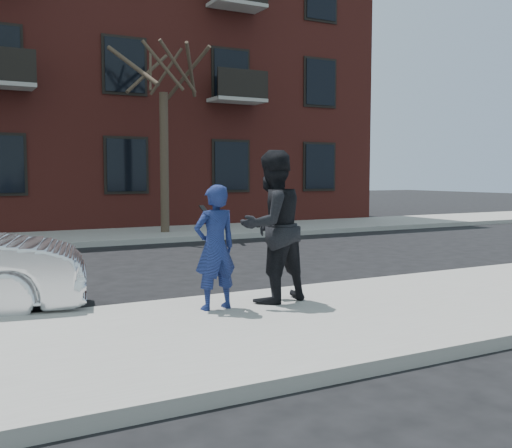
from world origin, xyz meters
TOP-DOWN VIEW (x-y plane):
  - ground at (0.00, 0.00)m, footprint 100.00×100.00m
  - near_sidewalk at (0.00, -0.25)m, footprint 50.00×3.50m
  - near_curb at (0.00, 1.55)m, footprint 50.00×0.10m
  - far_sidewalk at (0.00, 11.25)m, footprint 50.00×3.50m
  - far_curb at (0.00, 9.45)m, footprint 50.00×0.10m
  - apartment_building at (2.00, 18.00)m, footprint 24.30×10.30m
  - street_tree at (4.50, 11.00)m, footprint 3.60×3.60m
  - man_hoodie at (1.50, 0.71)m, footprint 0.62×0.50m
  - man_peacoat at (2.38, 0.75)m, footprint 1.15×0.97m

SIDE VIEW (x-z plane):
  - ground at x=0.00m, z-range 0.00..0.00m
  - near_sidewalk at x=0.00m, z-range 0.00..0.15m
  - near_curb at x=0.00m, z-range 0.00..0.15m
  - far_sidewalk at x=0.00m, z-range 0.00..0.15m
  - far_curb at x=0.00m, z-range 0.00..0.15m
  - man_hoodie at x=1.50m, z-range 0.15..1.77m
  - man_peacoat at x=2.38m, z-range 0.15..2.23m
  - street_tree at x=4.50m, z-range 2.12..8.92m
  - apartment_building at x=2.00m, z-range 0.01..12.31m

